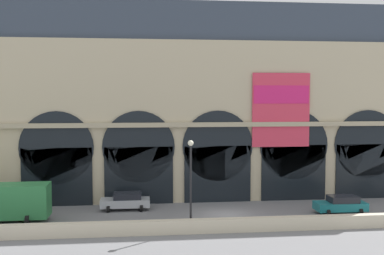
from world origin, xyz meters
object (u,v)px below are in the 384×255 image
box_truck_west (3,202)px  car_mideast (341,204)px  street_lamp_quayside (191,173)px  car_midwest (126,201)px

box_truck_west → car_mideast: 28.48m
street_lamp_quayside → car_mideast: bearing=14.8°
car_mideast → street_lamp_quayside: street_lamp_quayside is taller
box_truck_west → car_midwest: (9.74, 3.24, -0.90)m
street_lamp_quayside → box_truck_west: bearing=165.8°
car_mideast → street_lamp_quayside: bearing=-165.2°
car_midwest → street_lamp_quayside: size_ratio=0.64×
box_truck_west → car_mideast: (28.46, -0.16, -0.90)m
box_truck_west → car_midwest: 10.30m
box_truck_west → car_mideast: bearing=-0.3°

